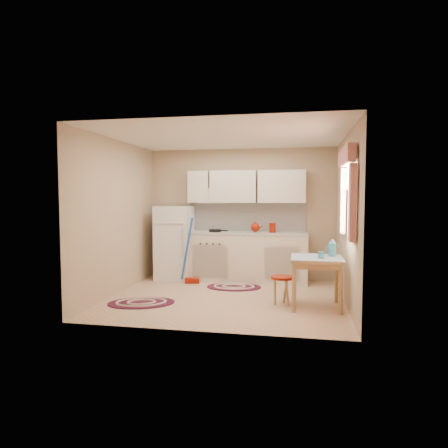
{
  "coord_description": "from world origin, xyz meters",
  "views": [
    {
      "loc": [
        1.1,
        -6.07,
        1.59
      ],
      "look_at": [
        -0.07,
        0.25,
        1.14
      ],
      "focal_mm": 32.0,
      "sensor_mm": 36.0,
      "label": 1
    }
  ],
  "objects": [
    {
      "name": "room_shell",
      "position": [
        0.16,
        0.24,
        1.6
      ],
      "size": [
        3.64,
        3.6,
        2.52
      ],
      "color": "tan",
      "rests_on": "ground"
    },
    {
      "name": "fridge",
      "position": [
        -1.23,
        1.25,
        0.7
      ],
      "size": [
        0.65,
        0.6,
        1.4
      ],
      "primitive_type": "cube",
      "color": "white",
      "rests_on": "ground"
    },
    {
      "name": "broom",
      "position": [
        -0.79,
        0.9,
        0.6
      ],
      "size": [
        0.3,
        0.17,
        1.2
      ],
      "primitive_type": null,
      "rotation": [
        0.0,
        0.0,
        0.19
      ],
      "color": "#1B4DAB",
      "rests_on": "ground"
    },
    {
      "name": "base_cabinets",
      "position": [
        0.16,
        1.3,
        0.44
      ],
      "size": [
        2.25,
        0.6,
        0.88
      ],
      "primitive_type": "cube",
      "color": "beige",
      "rests_on": "ground"
    },
    {
      "name": "countertop",
      "position": [
        0.16,
        1.3,
        0.9
      ],
      "size": [
        2.27,
        0.62,
        0.04
      ],
      "primitive_type": "cube",
      "color": "#B3AFAA",
      "rests_on": "base_cabinets"
    },
    {
      "name": "frying_pan",
      "position": [
        -0.43,
        1.25,
        0.94
      ],
      "size": [
        0.27,
        0.27,
        0.05
      ],
      "primitive_type": "cylinder",
      "rotation": [
        0.0,
        0.0,
        -0.18
      ],
      "color": "black",
      "rests_on": "countertop"
    },
    {
      "name": "red_kettle",
      "position": [
        0.32,
        1.3,
        1.01
      ],
      "size": [
        0.24,
        0.23,
        0.19
      ],
      "primitive_type": null,
      "rotation": [
        0.0,
        0.0,
        -0.37
      ],
      "color": "maroon",
      "rests_on": "countertop"
    },
    {
      "name": "red_canister",
      "position": [
        0.64,
        1.3,
        1.0
      ],
      "size": [
        0.13,
        0.13,
        0.16
      ],
      "primitive_type": "cylinder",
      "rotation": [
        0.0,
        0.0,
        0.18
      ],
      "color": "maroon",
      "rests_on": "countertop"
    },
    {
      "name": "table",
      "position": [
        1.37,
        -0.3,
        0.36
      ],
      "size": [
        0.72,
        0.72,
        0.72
      ],
      "primitive_type": "cube",
      "color": "tan",
      "rests_on": "ground"
    },
    {
      "name": "stool",
      "position": [
        0.89,
        -0.23,
        0.21
      ],
      "size": [
        0.44,
        0.44,
        0.42
      ],
      "primitive_type": "cylinder",
      "rotation": [
        0.0,
        0.0,
        -0.37
      ],
      "color": "maroon",
      "rests_on": "ground"
    },
    {
      "name": "coffee_pot",
      "position": [
        1.59,
        -0.18,
        0.85
      ],
      "size": [
        0.14,
        0.12,
        0.26
      ],
      "primitive_type": null,
      "rotation": [
        0.0,
        0.0,
        0.08
      ],
      "color": "teal",
      "rests_on": "table"
    },
    {
      "name": "mug",
      "position": [
        1.43,
        -0.4,
        0.77
      ],
      "size": [
        0.1,
        0.1,
        0.1
      ],
      "primitive_type": "cylinder",
      "rotation": [
        0.0,
        0.0,
        0.26
      ],
      "color": "teal",
      "rests_on": "table"
    },
    {
      "name": "rug_center",
      "position": [
        0.01,
        0.72,
        0.01
      ],
      "size": [
        1.01,
        0.72,
        0.02
      ],
      "primitive_type": null,
      "rotation": [
        0.0,
        0.0,
        0.1
      ],
      "color": "maroon",
      "rests_on": "ground"
    },
    {
      "name": "rug_left",
      "position": [
        -1.17,
        -0.56,
        0.01
      ],
      "size": [
        1.14,
        0.94,
        0.02
      ],
      "primitive_type": null,
      "rotation": [
        0.0,
        0.0,
        0.33
      ],
      "color": "maroon",
      "rests_on": "ground"
    }
  ]
}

